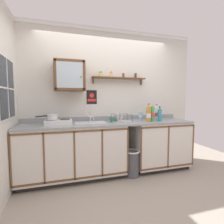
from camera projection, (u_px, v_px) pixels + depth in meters
floor at (115, 181)px, 2.79m from camera, size 6.06×6.06×0.00m
back_wall at (106, 99)px, 3.29m from camera, size 3.66×0.07×2.67m
lower_cabinet_run at (73, 152)px, 2.86m from camera, size 1.74×0.64×0.90m
lower_cabinet_run_right at (159, 144)px, 3.32m from camera, size 1.08×0.64×0.90m
countertop at (110, 123)px, 3.00m from camera, size 3.02×0.66×0.03m
backsplash at (106, 118)px, 3.29m from camera, size 3.02×0.02×0.08m
sink at (91, 123)px, 2.95m from camera, size 0.52×0.41×0.43m
hot_plate_stove at (59, 122)px, 2.77m from camera, size 0.43×0.30×0.08m
saucepan at (52, 117)px, 2.75m from camera, size 0.32×0.30×0.09m
bottle_detergent_teal_0 at (160, 114)px, 3.18m from camera, size 0.08×0.08×0.27m
bottle_opaque_white_1 at (157, 113)px, 3.30m from camera, size 0.07×0.07×0.31m
bottle_soda_green_2 at (152, 113)px, 3.15m from camera, size 0.06×0.06×0.32m
bottle_water_clear_3 at (148, 113)px, 3.22m from camera, size 0.07×0.07×0.31m
bottle_juice_amber_4 at (149, 114)px, 3.08m from camera, size 0.08×0.08×0.33m
bottle_water_blue_5 at (141, 115)px, 3.27m from camera, size 0.07×0.07×0.21m
dish_rack at (121, 120)px, 3.07m from camera, size 0.35×0.26×0.16m
mug at (112, 119)px, 3.04m from camera, size 0.12×0.09×0.09m
wall_cabinet at (70, 76)px, 2.91m from camera, size 0.51×0.32×0.52m
spice_shelf at (119, 78)px, 3.24m from camera, size 1.04×0.14×0.23m
warning_sign at (92, 97)px, 3.19m from camera, size 0.19×0.01×0.26m
window at (7, 88)px, 2.27m from camera, size 0.03×0.68×0.85m
trash_bin at (132, 163)px, 2.95m from camera, size 0.27×0.27×0.45m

